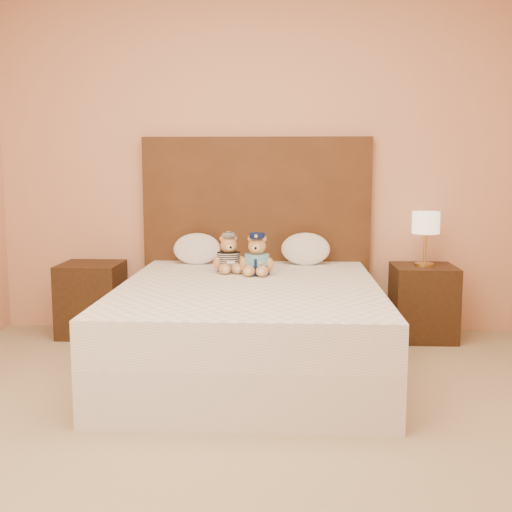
# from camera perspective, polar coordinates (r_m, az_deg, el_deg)

# --- Properties ---
(ground) EXTENTS (4.00, 4.50, 0.00)m
(ground) POSITION_cam_1_polar(r_m,az_deg,el_deg) (3.02, -1.94, -17.08)
(ground) COLOR tan
(ground) RESTS_ON ground
(room_walls) EXTENTS (4.04, 4.52, 2.72)m
(room_walls) POSITION_cam_1_polar(r_m,az_deg,el_deg) (3.24, -1.42, 17.38)
(room_walls) COLOR #E6A27D
(room_walls) RESTS_ON ground
(bed) EXTENTS (1.60, 2.00, 0.55)m
(bed) POSITION_cam_1_polar(r_m,az_deg,el_deg) (4.06, -0.60, -6.33)
(bed) COLOR white
(bed) RESTS_ON ground
(headboard) EXTENTS (1.75, 0.08, 1.50)m
(headboard) POSITION_cam_1_polar(r_m,az_deg,el_deg) (4.97, 0.06, 1.88)
(headboard) COLOR #522F18
(headboard) RESTS_ON ground
(nightstand_left) EXTENTS (0.45, 0.45, 0.55)m
(nightstand_left) POSITION_cam_1_polar(r_m,az_deg,el_deg) (5.05, -14.40, -3.72)
(nightstand_left) COLOR #372011
(nightstand_left) RESTS_ON ground
(nightstand_right) EXTENTS (0.45, 0.45, 0.55)m
(nightstand_right) POSITION_cam_1_polar(r_m,az_deg,el_deg) (4.94, 14.62, -4.00)
(nightstand_right) COLOR #372011
(nightstand_right) RESTS_ON ground
(lamp) EXTENTS (0.20, 0.20, 0.40)m
(lamp) POSITION_cam_1_polar(r_m,az_deg,el_deg) (4.86, 14.86, 2.64)
(lamp) COLOR gold
(lamp) RESTS_ON nightstand_right
(teddy_police) EXTENTS (0.26, 0.25, 0.28)m
(teddy_police) POSITION_cam_1_polar(r_m,az_deg,el_deg) (4.32, 0.09, 0.16)
(teddy_police) COLOR #AA7442
(teddy_police) RESTS_ON bed
(teddy_prisoner) EXTENTS (0.29, 0.28, 0.26)m
(teddy_prisoner) POSITION_cam_1_polar(r_m,az_deg,el_deg) (4.42, -2.44, 0.21)
(teddy_prisoner) COLOR #AA7442
(teddy_prisoner) RESTS_ON bed
(pillow_left) EXTENTS (0.35, 0.23, 0.25)m
(pillow_left) POSITION_cam_1_polar(r_m,az_deg,el_deg) (4.84, -5.28, 0.79)
(pillow_left) COLOR white
(pillow_left) RESTS_ON bed
(pillow_right) EXTENTS (0.36, 0.24, 0.26)m
(pillow_right) POSITION_cam_1_polar(r_m,az_deg,el_deg) (4.80, 4.44, 0.78)
(pillow_right) COLOR white
(pillow_right) RESTS_ON bed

